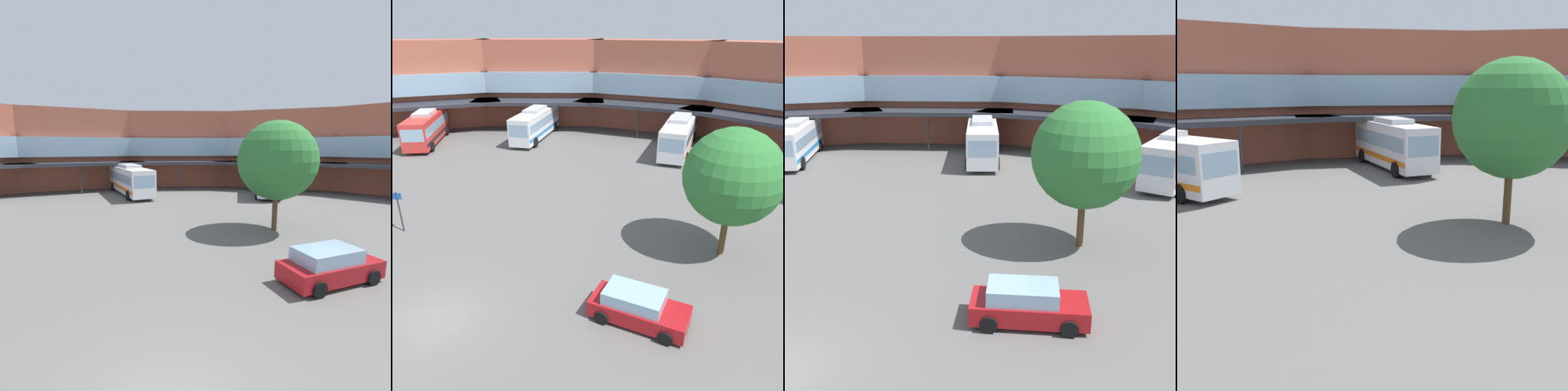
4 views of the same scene
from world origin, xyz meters
TOP-DOWN VIEW (x-y plane):
  - station_building at (-0.00, 29.40)m, footprint 84.56×36.21m
  - bus_0 at (-6.10, 30.29)m, footprint 7.42×12.28m
  - bus_4 at (10.39, 29.09)m, footprint 4.38×10.46m
  - parked_car at (6.59, 6.28)m, footprint 4.75×3.12m
  - plaza_tree at (6.73, 14.16)m, footprint 5.35×5.35m

SIDE VIEW (x-z plane):
  - parked_car at x=6.59m, z-range -0.03..1.50m
  - bus_0 at x=-6.10m, z-range 0.02..3.69m
  - bus_4 at x=10.39m, z-range 0.02..3.85m
  - plaza_tree at x=6.73m, z-range 1.07..8.57m
  - station_building at x=0.00m, z-range 0.03..10.82m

